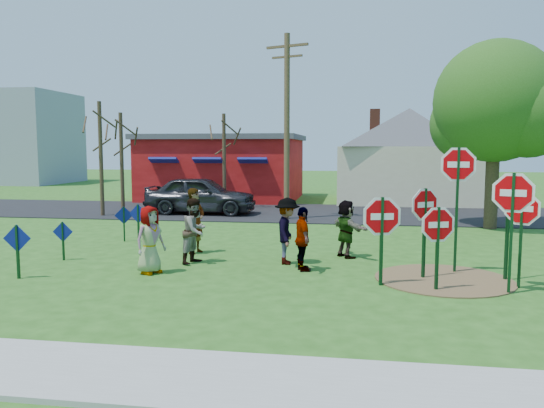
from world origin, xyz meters
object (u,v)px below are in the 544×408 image
(stop_sign_b, at_px, (458,177))
(person_b, at_px, (195,221))
(leafy_tree, at_px, (498,108))
(stop_sign_c, at_px, (513,205))
(stop_sign_d, at_px, (509,204))
(suv, at_px, (201,195))
(utility_pole, at_px, (287,123))
(person_a, at_px, (150,240))
(stop_sign_a, at_px, (382,222))

(stop_sign_b, bearing_deg, person_b, 172.56)
(stop_sign_b, distance_m, leafy_tree, 8.60)
(stop_sign_c, relative_size, stop_sign_d, 1.08)
(stop_sign_c, distance_m, stop_sign_d, 1.23)
(person_b, relative_size, suv, 0.37)
(suv, distance_m, utility_pole, 5.46)
(stop_sign_c, relative_size, person_b, 1.42)
(stop_sign_c, bearing_deg, leafy_tree, 95.71)
(person_a, bearing_deg, leafy_tree, -18.99)
(stop_sign_d, height_order, utility_pole, utility_pole)
(stop_sign_b, xyz_separation_m, stop_sign_d, (1.03, -0.65, -0.57))
(stop_sign_a, bearing_deg, utility_pole, 93.84)
(stop_sign_a, xyz_separation_m, stop_sign_c, (2.67, -0.31, 0.47))
(stop_sign_c, height_order, person_a, stop_sign_c)
(stop_sign_b, distance_m, utility_pole, 10.87)
(stop_sign_b, bearing_deg, utility_pole, 124.09)
(stop_sign_c, distance_m, utility_pole, 12.91)
(leafy_tree, bearing_deg, stop_sign_c, -102.05)
(stop_sign_a, bearing_deg, stop_sign_c, -20.80)
(stop_sign_a, xyz_separation_m, person_a, (-5.60, 0.30, -0.59))
(stop_sign_a, height_order, person_a, stop_sign_a)
(utility_pole, bearing_deg, stop_sign_d, -57.00)
(stop_sign_b, height_order, stop_sign_d, stop_sign_b)
(stop_sign_a, height_order, suv, stop_sign_a)
(stop_sign_b, distance_m, suv, 14.28)
(stop_sign_c, relative_size, leafy_tree, 0.38)
(stop_sign_b, xyz_separation_m, utility_pole, (-5.40, 9.26, 1.78))
(person_a, relative_size, person_b, 0.87)
(suv, distance_m, leafy_tree, 13.26)
(person_a, xyz_separation_m, utility_pole, (2.09, 10.49, 3.33))
(leafy_tree, bearing_deg, person_a, -138.82)
(suv, bearing_deg, person_b, -163.97)
(stop_sign_c, xyz_separation_m, suv, (-10.40, 12.29, -0.98))
(suv, height_order, utility_pole, utility_pole)
(utility_pole, height_order, leafy_tree, utility_pole)
(suv, xyz_separation_m, leafy_tree, (12.46, -2.64, 3.69))
(stop_sign_d, relative_size, suv, 0.49)
(stop_sign_b, xyz_separation_m, stop_sign_c, (0.78, -1.84, -0.48))
(stop_sign_a, bearing_deg, stop_sign_b, 24.86)
(stop_sign_d, relative_size, person_b, 1.31)
(stop_sign_d, bearing_deg, stop_sign_a, 163.69)
(stop_sign_a, bearing_deg, person_a, 162.78)
(stop_sign_d, distance_m, leafy_tree, 9.08)
(stop_sign_a, distance_m, person_a, 5.64)
(stop_sign_b, height_order, suv, stop_sign_b)
(person_b, bearing_deg, stop_sign_a, -100.00)
(stop_sign_b, height_order, person_b, stop_sign_b)
(stop_sign_c, bearing_deg, stop_sign_a, -168.86)
(stop_sign_d, height_order, person_b, stop_sign_d)
(person_a, bearing_deg, person_b, 22.10)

